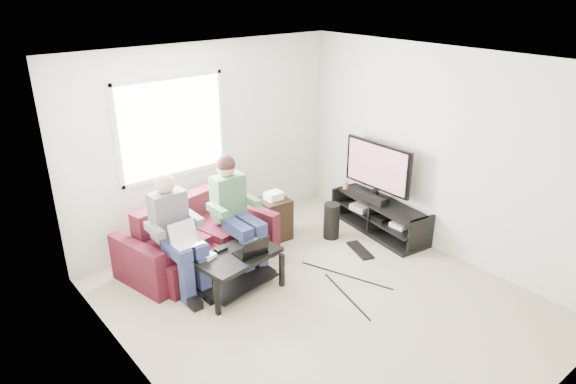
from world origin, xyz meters
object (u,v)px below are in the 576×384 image
(coffee_table, at_px, (238,263))
(subwoofer, at_px, (332,221))
(end_table, at_px, (274,217))
(tv_stand, at_px, (379,218))
(tv, at_px, (377,168))
(sofa, at_px, (197,242))

(coffee_table, height_order, subwoofer, subwoofer)
(subwoofer, relative_size, end_table, 0.74)
(subwoofer, distance_m, end_table, 0.79)
(tv_stand, bearing_deg, subwoofer, 152.71)
(tv_stand, relative_size, tv, 1.36)
(sofa, bearing_deg, subwoofer, -17.06)
(coffee_table, bearing_deg, tv_stand, -1.68)
(coffee_table, distance_m, subwoofer, 1.74)
(sofa, height_order, end_table, sofa)
(tv, bearing_deg, subwoofer, 160.41)
(tv, bearing_deg, coffee_table, -179.23)
(tv_stand, bearing_deg, end_table, 146.47)
(tv, relative_size, end_table, 1.63)
(sofa, relative_size, coffee_table, 1.90)
(coffee_table, height_order, tv, tv)
(tv, distance_m, end_table, 1.56)
(tv, height_order, subwoofer, tv)
(coffee_table, xyz_separation_m, tv, (2.33, 0.03, 0.60))
(tv_stand, height_order, subwoofer, subwoofer)
(sofa, xyz_separation_m, coffee_table, (0.07, -0.80, 0.04))
(sofa, distance_m, subwoofer, 1.86)
(tv_stand, distance_m, subwoofer, 0.70)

